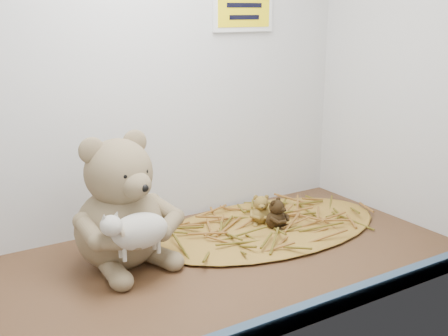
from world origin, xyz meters
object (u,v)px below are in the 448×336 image
main_teddy (118,201)px  mini_teddy_brown (276,212)px  toy_lamb (139,231)px  mini_teddy_tan (261,208)px

main_teddy → mini_teddy_brown: (39.96, -3.16, -9.52)cm
mini_teddy_brown → toy_lamb: bearing=163.8°
mini_teddy_brown → main_teddy: bearing=148.8°
main_teddy → toy_lamb: bearing=-101.6°
toy_lamb → mini_teddy_brown: 41.09cm
toy_lamb → mini_teddy_tan: bearing=17.2°
main_teddy → mini_teddy_tan: bearing=-9.4°
main_teddy → toy_lamb: size_ratio=1.83×
mini_teddy_tan → mini_teddy_brown: size_ratio=0.99×
main_teddy → toy_lamb: main_teddy is taller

